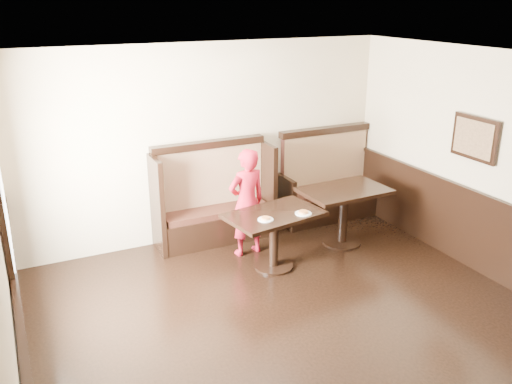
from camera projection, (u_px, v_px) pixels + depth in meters
ground at (341, 368)px, 5.21m from camera, size 7.00×7.00×0.00m
room_shell at (301, 300)px, 5.10m from camera, size 7.00×7.00×7.00m
booth_main at (213, 205)px, 7.82m from camera, size 1.75×0.72×1.45m
booth_neighbor at (327, 188)px, 8.63m from camera, size 1.65×0.72×1.45m
table_main at (274, 226)px, 6.95m from camera, size 1.31×0.94×0.77m
table_neighbor at (344, 203)px, 7.64m from camera, size 1.22×0.82×0.83m
child at (247, 202)px, 7.30m from camera, size 0.58×0.42×1.50m
pizza_plate_left at (266, 219)px, 6.68m from camera, size 0.20×0.20×0.04m
pizza_plate_right at (303, 213)px, 6.86m from camera, size 0.21×0.21×0.04m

